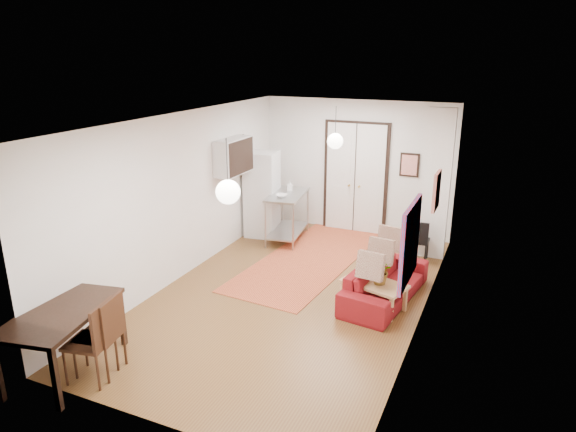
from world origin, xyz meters
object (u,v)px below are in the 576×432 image
at_px(kitchen_counter, 287,209).
at_px(coffee_table, 374,286).
at_px(dining_chair_far, 94,331).
at_px(fridge, 262,194).
at_px(dining_table, 61,318).
at_px(dining_chair_near, 103,325).
at_px(sofa, 385,283).
at_px(black_side_chair, 420,236).

bearing_deg(kitchen_counter, coffee_table, -50.51).
bearing_deg(dining_chair_far, fridge, 173.29).
relative_size(dining_table, dining_chair_near, 1.59).
distance_m(kitchen_counter, fridge, 0.67).
bearing_deg(dining_table, dining_chair_near, 32.45).
xyz_separation_m(sofa, fridge, (-3.21, 1.99, 0.63)).
bearing_deg(fridge, sofa, -39.80).
bearing_deg(sofa, dining_chair_far, 148.83).
distance_m(coffee_table, dining_chair_near, 3.99).
bearing_deg(kitchen_counter, dining_table, -104.51).
bearing_deg(coffee_table, sofa, 75.06).
bearing_deg(fridge, black_side_chair, -8.43).
height_order(fridge, black_side_chair, fridge).
height_order(fridge, dining_chair_near, fridge).
distance_m(coffee_table, dining_chair_far, 4.11).
height_order(coffee_table, fridge, fridge).
relative_size(sofa, dining_table, 1.23).
relative_size(coffee_table, black_side_chair, 1.32).
bearing_deg(dining_chair_far, dining_chair_near, 169.01).
bearing_deg(fridge, kitchen_counter, -13.61).
relative_size(sofa, fridge, 1.10).
bearing_deg(black_side_chair, dining_chair_near, 58.53).
bearing_deg(dining_table, black_side_chair, 58.30).
xyz_separation_m(kitchen_counter, dining_chair_far, (-0.22, -5.36, -0.08)).
bearing_deg(sofa, black_side_chair, 2.36).
bearing_deg(kitchen_counter, dining_chair_far, -100.33).
height_order(kitchen_counter, dining_chair_far, dining_chair_far).
distance_m(dining_table, dining_chair_far, 0.44).
bearing_deg(coffee_table, black_side_chair, 82.91).
xyz_separation_m(dining_chair_far, black_side_chair, (2.99, 5.40, -0.12)).
relative_size(sofa, dining_chair_far, 1.96).
bearing_deg(kitchen_counter, black_side_chair, -7.26).
relative_size(dining_chair_near, black_side_chair, 1.25).
xyz_separation_m(coffee_table, fridge, (-3.11, 2.34, 0.55)).
height_order(sofa, dining_chair_near, dining_chair_near).
distance_m(fridge, black_side_chair, 3.43).
bearing_deg(coffee_table, kitchen_counter, 137.49).
height_order(dining_chair_near, dining_chair_far, same).
height_order(kitchen_counter, dining_table, kitchen_counter).
height_order(kitchen_counter, fridge, fridge).
distance_m(fridge, dining_chair_far, 5.45).
bearing_deg(dining_chair_near, fridge, 173.42).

